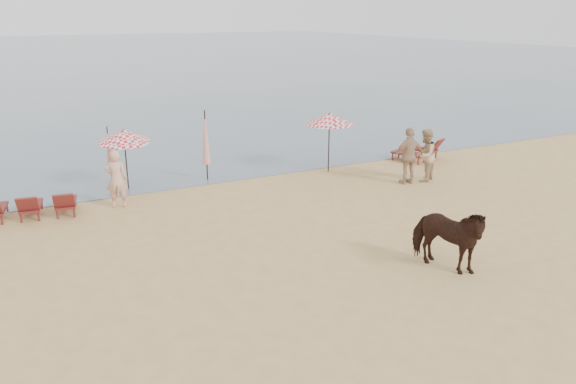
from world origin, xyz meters
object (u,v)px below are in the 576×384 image
cow (446,237)px  umbrella_open_right (329,119)px  umbrella_closed_left (109,148)px  beachgoer_right_b (409,156)px  beachgoer_right_a (425,155)px  lounger_cluster_left (30,206)px  lounger_cluster_right (420,150)px  beachgoer_left (117,179)px  umbrella_closed_right (206,138)px  umbrella_open_left_b (124,136)px

cow → umbrella_open_right: bearing=55.1°
umbrella_closed_left → beachgoer_right_b: (9.04, -4.77, -0.24)m
umbrella_open_right → beachgoer_right_a: 3.62m
lounger_cluster_left → lounger_cluster_right: (14.24, 0.17, 0.02)m
umbrella_open_right → lounger_cluster_left: bearing=175.3°
beachgoer_left → lounger_cluster_right: bearing=-160.4°
lounger_cluster_right → umbrella_closed_right: (-8.48, 1.14, 1.12)m
lounger_cluster_left → umbrella_open_left_b: bearing=34.3°
lounger_cluster_left → beachgoer_right_b: beachgoer_right_b is taller
umbrella_open_left_b → umbrella_closed_left: (-0.33, 1.11, -0.62)m
beachgoer_left → beachgoer_right_b: 9.55m
umbrella_closed_left → beachgoer_right_a: size_ratio=1.07×
lounger_cluster_right → beachgoer_right_b: (-2.48, -2.38, 0.58)m
lounger_cluster_left → umbrella_open_left_b: (3.06, 1.45, 1.45)m
beachgoer_right_a → beachgoer_right_b: bearing=-30.1°
umbrella_closed_right → cow: bearing=-75.3°
beachgoer_right_b → umbrella_closed_left: bearing=-22.5°
lounger_cluster_left → umbrella_open_left_b: size_ratio=1.25×
umbrella_closed_left → beachgoer_right_b: 10.22m
umbrella_open_left_b → umbrella_closed_right: 2.73m
lounger_cluster_left → beachgoer_right_a: beachgoer_right_a is taller
umbrella_open_left_b → beachgoer_right_b: (8.71, -3.66, -0.85)m
lounger_cluster_left → umbrella_closed_right: (5.76, 1.31, 1.14)m
umbrella_open_right → cow: bearing=-109.8°
lounger_cluster_left → umbrella_closed_left: bearing=52.1°
umbrella_closed_left → umbrella_closed_right: bearing=-22.4°
umbrella_open_right → umbrella_open_left_b: bearing=164.6°
umbrella_closed_right → cow: 9.64m
lounger_cluster_left → beachgoer_right_b: bearing=-1.7°
umbrella_open_right → beachgoer_right_b: umbrella_open_right is taller
umbrella_open_right → cow: umbrella_open_right is taller
beachgoer_right_a → beachgoer_left: bearing=-42.7°
umbrella_closed_left → beachgoer_left: umbrella_closed_left is taller
lounger_cluster_right → umbrella_open_left_b: umbrella_open_left_b is taller
lounger_cluster_left → umbrella_closed_right: bearing=21.7°
beachgoer_right_a → lounger_cluster_right: bearing=-158.0°
umbrella_open_right → cow: 8.66m
beachgoer_right_a → umbrella_open_left_b: bearing=-52.4°
lounger_cluster_right → cow: bearing=-148.7°
beachgoer_left → lounger_cluster_left: bearing=14.1°
beachgoer_left → beachgoer_right_a: beachgoer_right_a is taller
umbrella_open_right → umbrella_closed_left: bearing=156.8°
umbrella_open_left_b → beachgoer_right_a: (9.42, -3.64, -0.91)m
lounger_cluster_left → cow: cow is taller
lounger_cluster_left → beachgoer_left: bearing=5.1°
lounger_cluster_left → umbrella_open_left_b: umbrella_open_left_b is taller
lounger_cluster_right → umbrella_closed_right: 8.63m
lounger_cluster_left → umbrella_closed_right: umbrella_closed_right is taller
lounger_cluster_left → beachgoer_right_a: 12.68m
umbrella_closed_right → beachgoer_right_a: bearing=-27.5°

